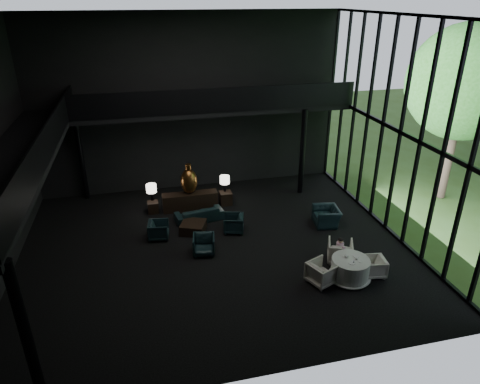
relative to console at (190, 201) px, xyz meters
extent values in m
cube|color=black|center=(0.50, -3.45, -0.38)|extent=(14.00, 12.00, 0.02)
cube|color=black|center=(0.50, -3.45, 7.62)|extent=(14.00, 12.00, 0.02)
cube|color=black|center=(0.50, 2.55, 3.62)|extent=(14.00, 0.04, 8.00)
cube|color=black|center=(0.50, -9.45, 3.62)|extent=(14.00, 0.04, 8.00)
cube|color=black|center=(-5.50, -3.45, 3.62)|extent=(2.00, 12.00, 0.25)
cube|color=black|center=(1.50, 1.55, 3.62)|extent=(12.00, 2.00, 0.25)
cube|color=black|center=(-4.50, -3.45, 4.22)|extent=(0.06, 12.00, 1.00)
cube|color=black|center=(1.50, 0.55, 4.22)|extent=(12.00, 0.06, 1.00)
cylinder|color=black|center=(-4.50, -9.15, 1.62)|extent=(0.24, 0.24, 4.00)
cylinder|color=black|center=(-4.50, 2.25, 1.62)|extent=(0.24, 0.24, 4.00)
cylinder|color=black|center=(5.30, 0.55, 1.62)|extent=(0.24, 0.24, 4.00)
cylinder|color=#382D23|center=(11.50, -1.45, 2.07)|extent=(0.36, 0.36, 4.90)
sphere|color=#2B5E21|center=(11.50, -1.45, 4.87)|extent=(4.80, 4.80, 4.80)
cube|color=black|center=(0.00, 0.00, 0.00)|extent=(2.38, 0.54, 0.76)
ellipsoid|color=#A98734|center=(0.00, 0.05, 0.93)|extent=(0.71, 0.71, 1.10)
cylinder|color=#A98734|center=(0.00, 0.05, 1.59)|extent=(0.24, 0.24, 0.22)
cube|color=black|center=(-1.60, 0.06, -0.13)|extent=(0.45, 0.45, 0.50)
cylinder|color=black|center=(-1.60, 0.25, 0.31)|extent=(0.13, 0.13, 0.38)
cylinder|color=white|center=(-1.60, 0.25, 0.68)|extent=(0.44, 0.44, 0.35)
cube|color=black|center=(1.60, 0.13, -0.09)|extent=(0.53, 0.53, 0.58)
cylinder|color=black|center=(1.60, 0.26, 0.39)|extent=(0.13, 0.13, 0.38)
cylinder|color=white|center=(1.60, 0.26, 0.75)|extent=(0.43, 0.43, 0.34)
imported|color=#152E39|center=(0.23, -1.10, -0.01)|extent=(1.95, 0.85, 0.74)
imported|color=black|center=(-1.50, -2.18, 0.00)|extent=(0.78, 0.82, 0.76)
imported|color=#132E3D|center=(1.41, -2.34, 0.01)|extent=(0.89, 0.92, 0.78)
imported|color=black|center=(0.02, -3.64, 0.03)|extent=(0.90, 0.86, 0.81)
imported|color=#152630|center=(5.22, -2.64, 0.12)|extent=(0.89, 1.22, 0.99)
cube|color=black|center=(-0.15, -2.01, -0.18)|extent=(1.19, 1.19, 0.41)
cylinder|color=white|center=(4.45, -6.27, 0.00)|extent=(1.24, 1.24, 0.75)
cone|color=white|center=(4.45, -6.27, -0.33)|extent=(1.40, 1.40, 0.10)
imported|color=beige|center=(4.60, -5.21, 0.09)|extent=(1.17, 1.14, 0.93)
imported|color=beige|center=(5.32, -6.27, -0.04)|extent=(0.70, 0.74, 0.67)
imported|color=silver|center=(3.48, -6.25, 0.06)|extent=(1.08, 1.11, 0.89)
cylinder|color=#E5AEC5|center=(4.51, -5.32, 0.25)|extent=(0.26, 0.26, 0.36)
sphere|color=#D8A884|center=(4.51, -5.32, 0.53)|extent=(0.18, 0.18, 0.18)
ellipsoid|color=black|center=(4.51, -5.32, 0.56)|extent=(0.19, 0.19, 0.13)
cylinder|color=white|center=(4.38, -6.47, 0.38)|extent=(0.28, 0.28, 0.01)
cylinder|color=white|center=(4.70, -6.12, 0.38)|extent=(0.29, 0.29, 0.02)
cylinder|color=white|center=(4.68, -6.45, 0.38)|extent=(0.19, 0.19, 0.01)
cylinder|color=white|center=(4.63, -6.31, 0.41)|extent=(0.09, 0.09, 0.06)
ellipsoid|color=white|center=(4.36, -6.09, 0.41)|extent=(0.15, 0.15, 0.07)
cylinder|color=#99999E|center=(4.44, -6.46, 0.40)|extent=(0.07, 0.07, 0.06)
camera|label=1|loc=(-1.76, -16.77, 8.19)|focal=32.00mm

